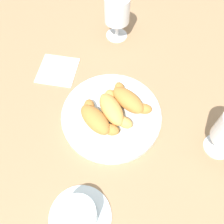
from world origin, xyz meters
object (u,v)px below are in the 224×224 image
at_px(croissant_large, 96,119).
at_px(folded_napkin, 58,70).
at_px(coffee_cup_near, 79,216).
at_px(pastry_plate, 112,116).
at_px(juice_glass_right, 117,12).
at_px(croissant_small, 113,109).
at_px(croissant_extra, 129,100).

xyz_separation_m(croissant_large, folded_napkin, (-0.21, 0.07, -0.04)).
height_order(croissant_large, coffee_cup_near, croissant_large).
bearing_deg(croissant_large, pastry_plate, 72.36).
bearing_deg(croissant_large, juice_glass_right, 119.08).
bearing_deg(croissant_small, juice_glass_right, 125.99).
height_order(pastry_plate, croissant_large, croissant_large).
bearing_deg(folded_napkin, croissant_extra, 6.19).
xyz_separation_m(croissant_small, croissant_extra, (0.01, 0.05, 0.00)).
distance_m(pastry_plate, croissant_large, 0.06).
relative_size(croissant_large, croissant_extra, 0.99).
relative_size(croissant_large, juice_glass_right, 0.96).
xyz_separation_m(croissant_large, croissant_small, (0.02, 0.05, 0.00)).
distance_m(croissant_extra, folded_napkin, 0.25).
relative_size(croissant_large, croissant_small, 1.08).
bearing_deg(pastry_plate, folded_napkin, 173.73).
bearing_deg(coffee_cup_near, pastry_plate, 112.70).
distance_m(croissant_large, juice_glass_right, 0.34).
relative_size(croissant_extra, folded_napkin, 1.24).
bearing_deg(coffee_cup_near, juice_glass_right, 119.65).
relative_size(croissant_small, juice_glass_right, 0.89).
height_order(croissant_large, croissant_extra, same).
bearing_deg(pastry_plate, croissant_small, 64.83).
height_order(croissant_large, juice_glass_right, juice_glass_right).
bearing_deg(folded_napkin, coffee_cup_near, -38.86).
relative_size(juice_glass_right, folded_napkin, 1.27).
relative_size(pastry_plate, folded_napkin, 2.38).
distance_m(pastry_plate, coffee_cup_near, 0.26).
relative_size(croissant_large, coffee_cup_near, 0.99).
bearing_deg(juice_glass_right, croissant_large, -60.92).
xyz_separation_m(pastry_plate, croissant_small, (0.00, 0.00, 0.03)).
bearing_deg(folded_napkin, pastry_plate, -6.27).
distance_m(pastry_plate, croissant_extra, 0.06).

